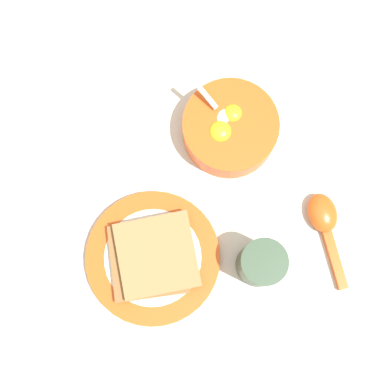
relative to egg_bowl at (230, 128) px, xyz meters
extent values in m
plane|color=beige|center=(-0.13, -0.02, -0.03)|extent=(3.00, 3.00, 0.00)
cylinder|color=#DB5119|center=(0.00, 0.00, 0.00)|extent=(0.14, 0.14, 0.05)
cylinder|color=white|center=(0.00, 0.00, 0.01)|extent=(0.12, 0.12, 0.02)
ellipsoid|color=yellow|center=(-0.02, 0.01, 0.02)|extent=(0.03, 0.03, 0.02)
ellipsoid|color=yellow|center=(0.02, 0.00, 0.02)|extent=(0.03, 0.03, 0.01)
cylinder|color=black|center=(0.01, -0.01, 0.02)|extent=(0.04, 0.04, 0.00)
ellipsoid|color=silver|center=(0.01, 0.01, 0.02)|extent=(0.03, 0.02, 0.01)
cube|color=silver|center=(0.02, 0.05, 0.04)|extent=(0.03, 0.05, 0.03)
cylinder|color=#DB5119|center=(-0.22, 0.03, -0.02)|extent=(0.19, 0.19, 0.02)
cylinder|color=white|center=(-0.22, 0.03, -0.01)|extent=(0.14, 0.14, 0.00)
cube|color=brown|center=(-0.23, 0.03, 0.00)|extent=(0.15, 0.15, 0.01)
cube|color=#9E7042|center=(-0.22, 0.02, 0.01)|extent=(0.15, 0.15, 0.01)
ellipsoid|color=#DB5119|center=(-0.06, -0.17, -0.01)|extent=(0.07, 0.07, 0.03)
cube|color=#DB5119|center=(-0.11, -0.22, -0.02)|extent=(0.08, 0.07, 0.01)
cylinder|color=#334733|center=(-0.17, -0.12, 0.02)|extent=(0.06, 0.06, 0.09)
cylinder|color=#472B16|center=(-0.17, -0.12, 0.05)|extent=(0.05, 0.05, 0.01)
camera|label=1|loc=(-0.24, -0.05, 0.76)|focal=50.00mm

